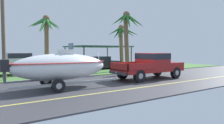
# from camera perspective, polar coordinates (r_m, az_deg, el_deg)

# --- Properties ---
(ground) EXTENTS (36.00, 22.00, 0.11)m
(ground) POSITION_cam_1_polar(r_m,az_deg,el_deg) (20.23, -8.99, -2.47)
(ground) COLOR #38383D
(pickup_truck_towing) EXTENTS (5.48, 2.05, 1.81)m
(pickup_truck_towing) POSITION_cam_1_polar(r_m,az_deg,el_deg) (14.67, 11.21, -0.63)
(pickup_truck_towing) COLOR maroon
(pickup_truck_towing) RESTS_ON ground
(boat_on_trailer) EXTENTS (6.39, 2.32, 2.39)m
(boat_on_trailer) POSITION_cam_1_polar(r_m,az_deg,el_deg) (11.00, -14.24, -1.26)
(boat_on_trailer) COLOR gray
(boat_on_trailer) RESTS_ON ground
(parked_pickup_background) EXTENTS (5.91, 2.04, 1.82)m
(parked_pickup_background) POSITION_cam_1_polar(r_m,az_deg,el_deg) (17.97, -25.00, -0.15)
(parked_pickup_background) COLOR silver
(parked_pickup_background) RESTS_ON ground
(parked_sedan_near) EXTENTS (4.52, 1.90, 1.38)m
(parked_sedan_near) POSITION_cam_1_polar(r_m,az_deg,el_deg) (21.24, -4.01, -0.32)
(parked_sedan_near) COLOR black
(parked_sedan_near) RESTS_ON ground
(parked_sedan_far) EXTENTS (4.62, 1.94, 1.38)m
(parked_sedan_far) POSITION_cam_1_polar(r_m,az_deg,el_deg) (18.01, -13.09, -1.03)
(parked_sedan_far) COLOR beige
(parked_sedan_far) RESTS_ON ground
(carport_awning) EXTENTS (6.95, 5.99, 2.56)m
(carport_awning) POSITION_cam_1_polar(r_m,az_deg,el_deg) (25.50, -4.11, 4.26)
(carport_awning) COLOR #4C4238
(carport_awning) RESTS_ON ground
(palm_tree_near_left) EXTENTS (3.59, 2.93, 4.91)m
(palm_tree_near_left) POSITION_cam_1_polar(r_m,az_deg,el_deg) (22.90, 2.82, 7.22)
(palm_tree_near_left) COLOR brown
(palm_tree_near_left) RESTS_ON ground
(palm_tree_near_right) EXTENTS (3.49, 2.88, 5.89)m
(palm_tree_near_right) POSITION_cam_1_polar(r_m,az_deg,el_deg) (20.29, 4.36, 9.97)
(palm_tree_near_right) COLOR brown
(palm_tree_near_right) RESTS_ON ground
(palm_tree_mid) EXTENTS (3.37, 3.40, 5.30)m
(palm_tree_mid) POSITION_cam_1_polar(r_m,az_deg,el_deg) (19.99, -18.32, 8.71)
(palm_tree_mid) COLOR brown
(palm_tree_mid) RESTS_ON ground
(utility_pole) EXTENTS (0.24, 1.80, 7.07)m
(utility_pole) POSITION_cam_1_polar(r_m,az_deg,el_deg) (15.16, -28.37, 9.27)
(utility_pole) COLOR brown
(utility_pole) RESTS_ON ground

